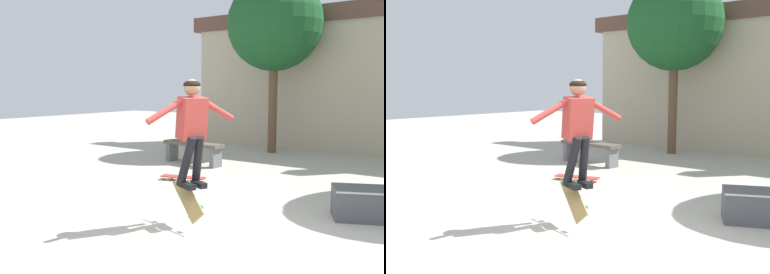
# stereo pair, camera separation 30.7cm
# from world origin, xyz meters

# --- Properties ---
(ground_plane) EXTENTS (40.00, 40.00, 0.00)m
(ground_plane) POSITION_xyz_m (0.00, 0.00, 0.00)
(ground_plane) COLOR #B2AD9E
(building_backdrop) EXTENTS (11.26, 0.52, 5.34)m
(building_backdrop) POSITION_xyz_m (0.03, 7.89, 2.12)
(building_backdrop) COLOR #B7A88E
(building_backdrop) RESTS_ON ground_plane
(tree_left) EXTENTS (2.52, 2.52, 4.74)m
(tree_left) POSITION_xyz_m (-2.35, 6.72, 3.46)
(tree_left) COLOR brown
(tree_left) RESTS_ON ground_plane
(park_bench) EXTENTS (1.64, 0.55, 0.51)m
(park_bench) POSITION_xyz_m (-3.12, 4.06, 0.37)
(park_bench) COLOR brown
(park_bench) RESTS_ON ground_plane
(skater) EXTENTS (0.58, 1.21, 1.39)m
(skater) POSITION_xyz_m (-0.52, 0.39, 1.33)
(skater) COLOR #B23833
(skateboard_flipping) EXTENTS (0.77, 0.53, 0.49)m
(skateboard_flipping) POSITION_xyz_m (-0.55, 0.34, 0.37)
(skateboard_flipping) COLOR #AD894C
(skateboard_resting) EXTENTS (0.90, 0.44, 0.08)m
(skateboard_resting) POSITION_xyz_m (-2.21, 2.46, 0.07)
(skateboard_resting) COLOR red
(skateboard_resting) RESTS_ON ground_plane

